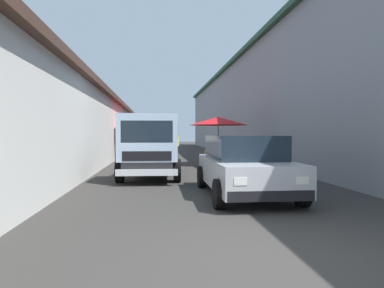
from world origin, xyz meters
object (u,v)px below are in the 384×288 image
(fruit_stall_far_left, at_px, (150,130))
(vendor_in_shade, at_px, (175,144))
(plastic_stool, at_px, (250,159))
(parked_scooter, at_px, (230,153))
(fruit_stall_near_right, at_px, (218,127))
(vendor_by_crates, at_px, (134,145))
(fruit_stall_far_right, at_px, (132,131))
(hatchback_car, at_px, (244,165))
(delivery_truck, at_px, (150,148))

(fruit_stall_far_left, xyz_separation_m, vendor_in_shade, (-4.12, -1.43, -0.79))
(vendor_in_shade, xyz_separation_m, plastic_stool, (-3.22, -3.30, -0.63))
(vendor_in_shade, height_order, parked_scooter, vendor_in_shade)
(plastic_stool, bearing_deg, fruit_stall_near_right, 69.04)
(vendor_by_crates, xyz_separation_m, parked_scooter, (0.25, -4.98, -0.47))
(fruit_stall_far_right, bearing_deg, hatchback_car, -163.20)
(fruit_stall_near_right, xyz_separation_m, vendor_in_shade, (2.68, 1.87, -0.87))
(delivery_truck, distance_m, vendor_by_crates, 6.21)
(delivery_truck, xyz_separation_m, plastic_stool, (4.06, -4.52, -0.71))
(fruit_stall_far_right, distance_m, hatchback_car, 11.90)
(fruit_stall_far_right, height_order, vendor_in_shade, fruit_stall_far_right)
(fruit_stall_near_right, relative_size, vendor_in_shade, 1.67)
(fruit_stall_far_left, relative_size, fruit_stall_far_right, 1.16)
(delivery_truck, height_order, vendor_in_shade, delivery_truck)
(hatchback_car, relative_size, vendor_by_crates, 2.45)
(fruit_stall_far_left, bearing_deg, vendor_by_crates, 172.68)
(fruit_stall_far_left, distance_m, plastic_stool, 8.85)
(hatchback_car, xyz_separation_m, delivery_truck, (3.14, 2.32, 0.30))
(vendor_by_crates, xyz_separation_m, plastic_stool, (-2.09, -5.41, -0.59))
(hatchback_car, relative_size, parked_scooter, 2.32)
(vendor_by_crates, bearing_deg, fruit_stall_far_right, 6.34)
(fruit_stall_far_left, bearing_deg, parked_scooter, -139.33)
(hatchback_car, distance_m, vendor_in_shade, 10.48)
(fruit_stall_far_left, height_order, hatchback_car, fruit_stall_far_left)
(parked_scooter, bearing_deg, delivery_truck, 147.39)
(fruit_stall_near_right, distance_m, vendor_in_shade, 3.38)
(vendor_in_shade, distance_m, parked_scooter, 3.04)
(vendor_in_shade, relative_size, plastic_stool, 3.78)
(fruit_stall_near_right, bearing_deg, fruit_stall_far_right, 49.33)
(vendor_by_crates, distance_m, vendor_in_shade, 2.39)
(fruit_stall_far_left, bearing_deg, plastic_stool, -147.22)
(delivery_truck, relative_size, vendor_by_crates, 3.12)
(fruit_stall_far_left, height_order, delivery_truck, fruit_stall_far_left)
(delivery_truck, distance_m, vendor_in_shade, 7.38)
(fruit_stall_far_right, relative_size, hatchback_car, 0.58)
(vendor_in_shade, height_order, plastic_stool, vendor_in_shade)
(delivery_truck, xyz_separation_m, vendor_by_crates, (6.15, 0.88, -0.12))
(hatchback_car, bearing_deg, fruit_stall_far_right, 16.80)
(vendor_by_crates, xyz_separation_m, vendor_in_shade, (1.13, -2.11, 0.03))
(vendor_in_shade, bearing_deg, delivery_truck, 170.46)
(fruit_stall_far_left, xyz_separation_m, hatchback_car, (-14.54, -2.52, -1.00))
(vendor_in_shade, bearing_deg, fruit_stall_far_right, 68.11)
(vendor_by_crates, bearing_deg, delivery_truck, -171.81)
(fruit_stall_near_right, height_order, delivery_truck, fruit_stall_near_right)
(fruit_stall_far_left, relative_size, vendor_in_shade, 1.62)
(delivery_truck, relative_size, parked_scooter, 2.95)
(fruit_stall_far_left, relative_size, fruit_stall_near_right, 0.96)
(fruit_stall_far_left, relative_size, delivery_truck, 0.53)
(vendor_in_shade, bearing_deg, parked_scooter, -107.13)
(delivery_truck, xyz_separation_m, vendor_in_shade, (7.28, -1.22, -0.09))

